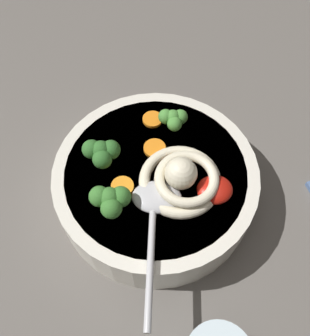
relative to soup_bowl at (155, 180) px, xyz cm
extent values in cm
cube|color=#5B5651|center=(-0.68, -0.43, -5.46)|extent=(110.14, 110.14, 4.22)
cylinder|color=silver|center=(0.00, 0.00, -0.11)|extent=(26.58, 26.58, 6.48)
cylinder|color=#B27A33|center=(0.00, 0.00, 0.15)|extent=(23.39, 23.39, 5.96)
torus|color=beige|center=(2.59, -2.84, 3.84)|extent=(10.22, 10.22, 1.41)
torus|color=beige|center=(3.25, -3.28, 4.96)|extent=(10.95, 10.95, 1.27)
sphere|color=beige|center=(2.59, -2.84, 5.67)|extent=(3.97, 3.97, 3.97)
ellipsoid|color=#B7B7BC|center=(-1.08, -4.52, 3.93)|extent=(6.86, 5.68, 1.60)
cylinder|color=#B7B7BC|center=(-2.83, -11.82, 3.93)|extent=(4.27, 14.77, 0.80)
ellipsoid|color=#B2190F|center=(6.37, -5.00, 4.12)|extent=(4.38, 3.95, 1.97)
cylinder|color=#7A9E60|center=(-6.17, -4.46, 3.81)|extent=(1.27, 1.27, 1.36)
sphere|color=#38752D|center=(-6.17, -4.46, 5.74)|extent=(2.50, 2.50, 2.50)
sphere|color=#38752D|center=(-4.92, -4.46, 5.51)|extent=(2.50, 2.50, 2.50)
sphere|color=#38752D|center=(-7.31, -4.00, 5.63)|extent=(2.50, 2.50, 2.50)
sphere|color=#38752D|center=(-6.17, -5.71, 5.56)|extent=(2.50, 2.50, 2.50)
cylinder|color=#7A9E60|center=(3.63, 6.03, 3.68)|extent=(1.02, 1.02, 1.09)
sphere|color=#478938|center=(3.63, 6.03, 5.23)|extent=(2.01, 2.01, 2.01)
sphere|color=#478938|center=(4.63, 6.03, 5.05)|extent=(2.01, 2.01, 2.01)
sphere|color=#478938|center=(2.72, 6.40, 5.14)|extent=(2.01, 2.01, 2.01)
sphere|color=#478938|center=(3.63, 5.03, 5.08)|extent=(2.01, 2.01, 2.01)
cylinder|color=#7A9E60|center=(-6.38, 2.31, 3.80)|extent=(1.25, 1.25, 1.33)
sphere|color=#2D6628|center=(-6.38, 2.31, 5.69)|extent=(2.45, 2.45, 2.45)
sphere|color=#2D6628|center=(-5.16, 2.31, 5.47)|extent=(2.45, 2.45, 2.45)
sphere|color=#2D6628|center=(-7.49, 2.75, 5.58)|extent=(2.45, 2.45, 2.45)
sphere|color=#2D6628|center=(-6.38, 1.08, 5.51)|extent=(2.45, 2.45, 2.45)
cylinder|color=orange|center=(1.18, 7.68, 3.35)|extent=(2.77, 2.77, 0.45)
cylinder|color=orange|center=(-4.51, -2.06, 3.42)|extent=(2.83, 2.83, 0.57)
cylinder|color=orange|center=(3.07, 0.20, 3.50)|extent=(2.90, 2.90, 0.74)
cylinder|color=orange|center=(0.52, 2.85, 3.36)|extent=(2.93, 2.93, 0.47)
camera|label=1|loc=(-4.82, -24.33, 43.87)|focal=39.83mm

